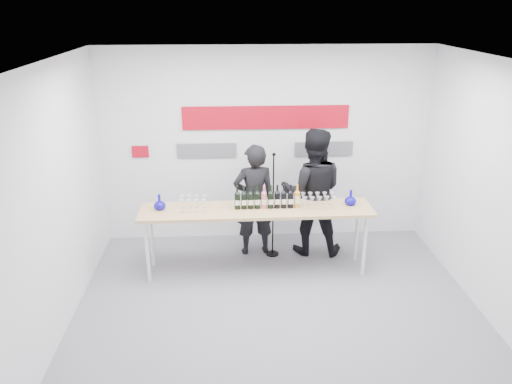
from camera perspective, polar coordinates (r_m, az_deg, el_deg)
ground at (r=6.48m, az=2.36°, el=-12.58°), size 5.00×5.00×0.00m
back_wall at (r=7.67m, az=1.09°, el=5.28°), size 5.00×0.04×3.00m
signage at (r=7.56m, az=0.70°, el=7.45°), size 3.38×0.02×0.79m
tasting_table at (r=6.79m, az=0.05°, el=-2.46°), size 3.16×0.65×0.95m
wine_bottles at (r=6.72m, az=1.30°, el=-0.55°), size 0.89×0.08×0.33m
decanter_left at (r=6.82m, az=-10.97°, el=-1.11°), size 0.16×0.16×0.21m
decanter_right at (r=6.97m, az=10.77°, el=-0.61°), size 0.16×0.16×0.21m
glasses_left at (r=6.73m, az=-7.21°, el=-1.35°), size 0.36×0.23×0.18m
glasses_right at (r=6.82m, az=6.72°, el=-1.02°), size 0.56×0.23×0.18m
presenter_left at (r=7.31m, az=-0.21°, el=-0.95°), size 0.67×0.49×1.70m
presenter_right at (r=7.36m, az=6.44°, el=-0.02°), size 1.02×0.84×1.91m
mic_stand at (r=7.37m, az=1.94°, el=-3.78°), size 0.19×0.19×1.61m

